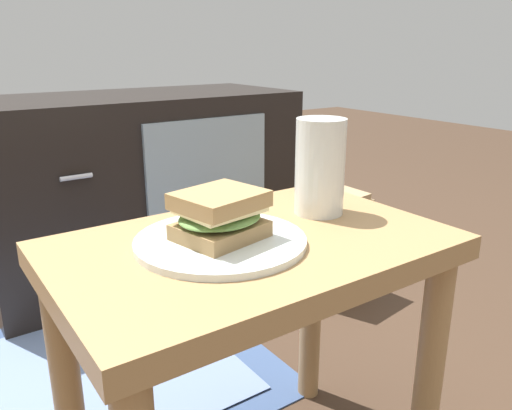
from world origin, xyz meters
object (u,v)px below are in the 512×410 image
object	(u,v)px
tv_cabinet	(143,186)
plate	(220,241)
beer_glass	(320,169)
sandwich_front	(220,215)
paper_bag	(335,246)

from	to	relation	value
tv_cabinet	plate	xyz separation A→B (m)	(-0.27, -0.94, 0.17)
tv_cabinet	beer_glass	world-z (taller)	beer_glass
plate	sandwich_front	bearing A→B (deg)	153.43
beer_glass	tv_cabinet	bearing A→B (deg)	86.00
plate	paper_bag	distance (m)	0.85
sandwich_front	beer_glass	distance (m)	0.21
tv_cabinet	paper_bag	bearing A→B (deg)	-51.69
plate	beer_glass	bearing A→B (deg)	7.92
plate	sandwich_front	world-z (taller)	sandwich_front
plate	beer_glass	distance (m)	0.22
sandwich_front	paper_bag	xyz separation A→B (m)	(0.66, 0.45, -0.35)
beer_glass	paper_bag	world-z (taller)	beer_glass
tv_cabinet	plate	bearing A→B (deg)	-105.97
plate	paper_bag	world-z (taller)	plate
paper_bag	tv_cabinet	bearing A→B (deg)	128.31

